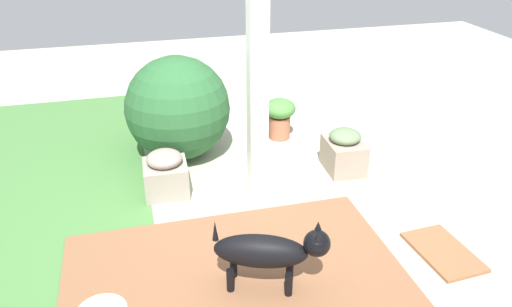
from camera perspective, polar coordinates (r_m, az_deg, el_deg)
ground_plane at (r=4.40m, az=1.86°, el=-6.50°), size 12.00×12.00×0.00m
brick_path at (r=3.64m, az=-1.92°, el=-14.76°), size 1.80×2.40×0.02m
porch_pillar at (r=4.27m, az=0.18°, el=7.55°), size 0.16×0.16×2.01m
stone_planter_nearest at (r=5.02m, az=9.81°, el=0.24°), size 0.46×0.36×0.43m
stone_planter_far at (r=4.64m, az=-10.10°, el=-2.22°), size 0.40×0.40×0.42m
round_shrub at (r=5.16m, az=-8.77°, el=5.05°), size 1.05×1.05×1.05m
terracotta_pot_broad at (r=5.60m, az=2.66°, el=4.29°), size 0.35×0.35×0.45m
dog at (r=3.45m, az=1.46°, el=-10.86°), size 0.43×0.77×0.54m
doormat at (r=4.17m, az=20.23°, el=-10.30°), size 0.62×0.42×0.03m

